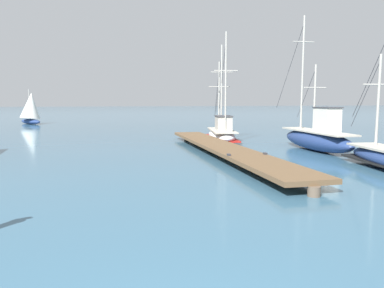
{
  "coord_description": "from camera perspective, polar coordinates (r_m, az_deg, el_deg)",
  "views": [
    {
      "loc": [
        -0.69,
        -2.05,
        2.65
      ],
      "look_at": [
        2.41,
        8.04,
        1.4
      ],
      "focal_mm": 33.63,
      "sensor_mm": 36.0,
      "label": 1
    }
  ],
  "objects": [
    {
      "name": "fishing_boat_0",
      "position": [
        20.61,
        19.23,
        1.06
      ],
      "size": [
        2.1,
        8.4,
        7.53
      ],
      "color": "navy",
      "rests_on": "ground"
    },
    {
      "name": "floating_dock",
      "position": [
        18.11,
        4.83,
        -0.53
      ],
      "size": [
        2.89,
        16.88,
        0.53
      ],
      "color": "brown",
      "rests_on": "ground"
    },
    {
      "name": "distant_sailboat",
      "position": [
        46.57,
        -24.21,
        5.2
      ],
      "size": [
        3.4,
        4.42,
        4.11
      ],
      "color": "navy",
      "rests_on": "ground"
    },
    {
      "name": "fishing_boat_1",
      "position": [
        24.15,
        4.76,
        1.85
      ],
      "size": [
        2.87,
        6.61,
        6.89
      ],
      "color": "silver",
      "rests_on": "ground"
    }
  ]
}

